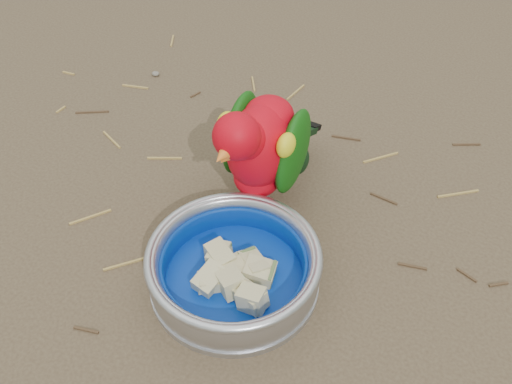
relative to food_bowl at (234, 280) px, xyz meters
The scene contains 6 objects.
ground 0.11m from the food_bowl, behind, with size 60.00×60.00×0.00m, color brown.
food_bowl is the anchor object (origin of this frame).
bowl_wall 0.03m from the food_bowl, ahead, with size 0.22×0.22×0.04m, color #B2B2BA, non-canonical shape.
fruit_wedges 0.02m from the food_bowl, ahead, with size 0.13×0.13×0.03m, color #C9BC88, non-canonical shape.
lory_parrot 0.17m from the food_bowl, 110.03° to the left, with size 0.11×0.24×0.19m, color #C20412, non-canonical shape.
ground_debris 0.18m from the food_bowl, 151.30° to the left, with size 0.90×0.80×0.01m, color #A98946, non-canonical shape.
Camera 1 is at (0.38, -0.37, 0.60)m, focal length 40.00 mm.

